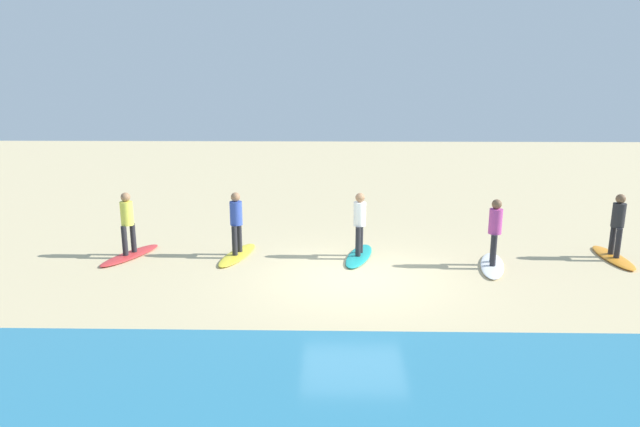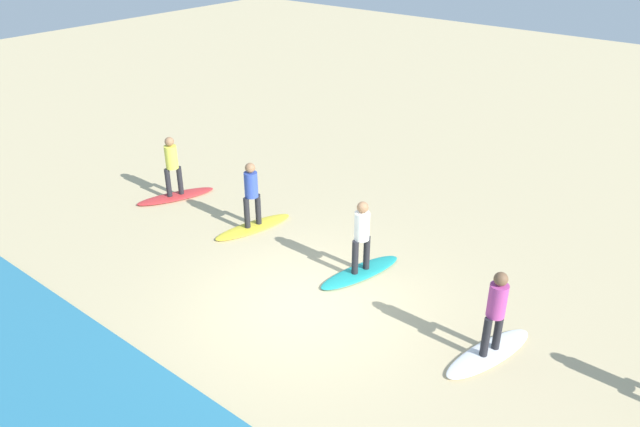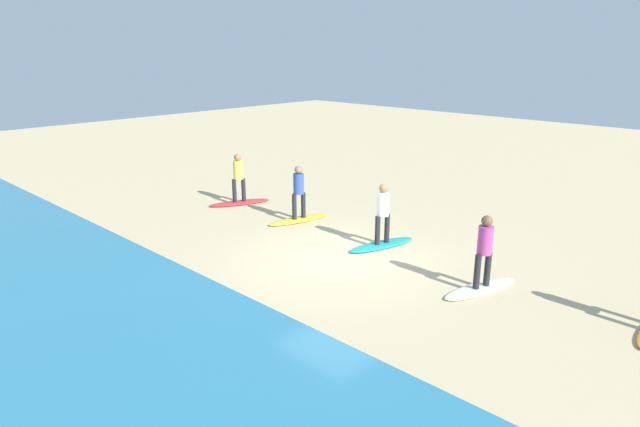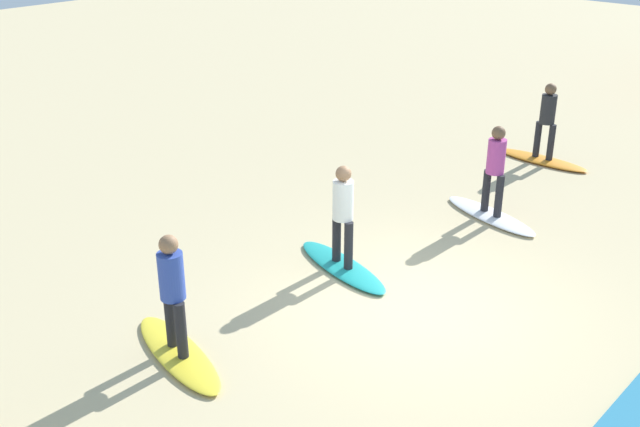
{
  "view_description": "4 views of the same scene",
  "coord_description": "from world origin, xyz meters",
  "px_view_note": "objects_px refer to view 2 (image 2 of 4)",
  "views": [
    {
      "loc": [
        0.55,
        12.4,
        4.54
      ],
      "look_at": [
        0.84,
        -1.45,
        1.21
      ],
      "focal_mm": 31.15,
      "sensor_mm": 36.0,
      "label": 1
    },
    {
      "loc": [
        -6.41,
        7.56,
        7.19
      ],
      "look_at": [
        0.81,
        -1.4,
        1.2
      ],
      "focal_mm": 34.16,
      "sensor_mm": 36.0,
      "label": 2
    },
    {
      "loc": [
        -8.6,
        9.61,
        5.17
      ],
      "look_at": [
        0.84,
        -0.21,
        1.0
      ],
      "focal_mm": 30.87,
      "sensor_mm": 36.0,
      "label": 3
    },
    {
      "loc": [
        7.8,
        5.25,
        5.65
      ],
      "look_at": [
        0.14,
        -1.72,
        1.01
      ],
      "focal_mm": 42.32,
      "sensor_mm": 36.0,
      "label": 4
    }
  ],
  "objects_px": {
    "surfboard_teal": "(360,272)",
    "surfboard_white": "(489,353)",
    "surfboard_red": "(176,196)",
    "surfer_white": "(496,307)",
    "surfer_yellow": "(251,190)",
    "surfboard_yellow": "(253,227)",
    "surfer_teal": "(362,232)",
    "surfer_red": "(172,162)"
  },
  "relations": [
    {
      "from": "surfboard_teal",
      "to": "surfer_yellow",
      "type": "bearing_deg",
      "value": -76.31
    },
    {
      "from": "surfboard_teal",
      "to": "surfer_white",
      "type": "bearing_deg",
      "value": 91.78
    },
    {
      "from": "surfboard_yellow",
      "to": "surfer_red",
      "type": "relative_size",
      "value": 1.28
    },
    {
      "from": "surfboard_white",
      "to": "surfboard_yellow",
      "type": "height_order",
      "value": "same"
    },
    {
      "from": "surfer_yellow",
      "to": "surfboard_red",
      "type": "height_order",
      "value": "surfer_yellow"
    },
    {
      "from": "surfboard_white",
      "to": "surfboard_yellow",
      "type": "relative_size",
      "value": 1.0
    },
    {
      "from": "surfer_white",
      "to": "surfboard_teal",
      "type": "xyz_separation_m",
      "value": [
        3.29,
        -0.71,
        -0.99
      ]
    },
    {
      "from": "surfer_teal",
      "to": "surfer_red",
      "type": "relative_size",
      "value": 1.0
    },
    {
      "from": "surfer_white",
      "to": "surfer_yellow",
      "type": "relative_size",
      "value": 1.0
    },
    {
      "from": "surfboard_teal",
      "to": "surfboard_white",
      "type": "bearing_deg",
      "value": 91.78
    },
    {
      "from": "surfboard_red",
      "to": "surfer_white",
      "type": "bearing_deg",
      "value": 108.17
    },
    {
      "from": "surfboard_teal",
      "to": "surfer_red",
      "type": "height_order",
      "value": "surfer_red"
    },
    {
      "from": "surfer_teal",
      "to": "surfer_yellow",
      "type": "bearing_deg",
      "value": -0.24
    },
    {
      "from": "surfboard_yellow",
      "to": "surfer_yellow",
      "type": "height_order",
      "value": "surfer_yellow"
    },
    {
      "from": "surfer_white",
      "to": "surfboard_yellow",
      "type": "xyz_separation_m",
      "value": [
        6.51,
        -0.72,
        -0.99
      ]
    },
    {
      "from": "surfboard_teal",
      "to": "surfboard_red",
      "type": "bearing_deg",
      "value": -75.44
    },
    {
      "from": "surfboard_teal",
      "to": "surfer_yellow",
      "type": "height_order",
      "value": "surfer_yellow"
    },
    {
      "from": "surfer_yellow",
      "to": "surfer_red",
      "type": "distance_m",
      "value": 2.84
    },
    {
      "from": "surfboard_yellow",
      "to": "surfboard_red",
      "type": "relative_size",
      "value": 1.0
    },
    {
      "from": "surfboard_yellow",
      "to": "surfer_yellow",
      "type": "distance_m",
      "value": 0.99
    },
    {
      "from": "surfboard_yellow",
      "to": "surfer_yellow",
      "type": "relative_size",
      "value": 1.28
    },
    {
      "from": "surfboard_yellow",
      "to": "surfer_red",
      "type": "xyz_separation_m",
      "value": [
        2.83,
        0.08,
        0.99
      ]
    },
    {
      "from": "surfboard_white",
      "to": "surfer_yellow",
      "type": "relative_size",
      "value": 1.28
    },
    {
      "from": "surfboard_teal",
      "to": "surfer_red",
      "type": "xyz_separation_m",
      "value": [
        6.05,
        0.07,
        0.99
      ]
    },
    {
      "from": "surfboard_white",
      "to": "surfer_teal",
      "type": "distance_m",
      "value": 3.51
    },
    {
      "from": "surfboard_teal",
      "to": "surfer_teal",
      "type": "bearing_deg",
      "value": 0.0
    },
    {
      "from": "surfer_teal",
      "to": "surfer_yellow",
      "type": "relative_size",
      "value": 1.0
    },
    {
      "from": "surfer_teal",
      "to": "surfboard_teal",
      "type": "bearing_deg",
      "value": 0.0
    },
    {
      "from": "surfer_white",
      "to": "surfboard_yellow",
      "type": "height_order",
      "value": "surfer_white"
    },
    {
      "from": "surfer_yellow",
      "to": "surfboard_red",
      "type": "xyz_separation_m",
      "value": [
        2.83,
        0.08,
        -0.99
      ]
    },
    {
      "from": "surfer_white",
      "to": "surfboard_white",
      "type": "bearing_deg",
      "value": -165.96
    },
    {
      "from": "surfer_red",
      "to": "surfboard_white",
      "type": "bearing_deg",
      "value": 176.07
    },
    {
      "from": "surfer_white",
      "to": "surfer_yellow",
      "type": "height_order",
      "value": "same"
    },
    {
      "from": "surfboard_teal",
      "to": "surfboard_yellow",
      "type": "xyz_separation_m",
      "value": [
        3.22,
        -0.01,
        0.0
      ]
    },
    {
      "from": "surfer_teal",
      "to": "surfer_white",
      "type": "bearing_deg",
      "value": 167.85
    },
    {
      "from": "surfer_yellow",
      "to": "surfer_red",
      "type": "xyz_separation_m",
      "value": [
        2.83,
        0.08,
        0.0
      ]
    },
    {
      "from": "surfboard_white",
      "to": "surfer_teal",
      "type": "xyz_separation_m",
      "value": [
        3.29,
        -0.71,
        0.99
      ]
    },
    {
      "from": "surfboard_white",
      "to": "surfer_white",
      "type": "distance_m",
      "value": 0.99
    },
    {
      "from": "surfboard_red",
      "to": "surfer_yellow",
      "type": "bearing_deg",
      "value": 113.72
    },
    {
      "from": "surfboard_teal",
      "to": "surfer_teal",
      "type": "distance_m",
      "value": 0.99
    },
    {
      "from": "surfer_white",
      "to": "surfer_yellow",
      "type": "distance_m",
      "value": 6.55
    },
    {
      "from": "surfboard_white",
      "to": "surfer_yellow",
      "type": "bearing_deg",
      "value": -81.84
    }
  ]
}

